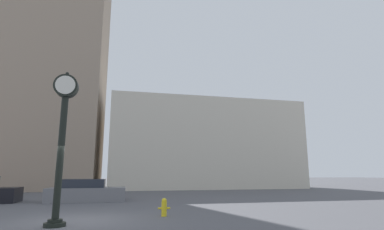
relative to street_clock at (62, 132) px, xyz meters
name	(u,v)px	position (x,y,z in m)	size (l,w,h in m)	color
ground_plane	(75,221)	(0.48, 0.97, -2.98)	(200.00, 200.00, 0.00)	#515156
building_tall_tower	(49,46)	(-6.98, 24.97, 13.23)	(12.75, 12.00, 32.40)	gray
building_storefront_row	(201,147)	(11.25, 24.97, 1.87)	(21.22, 12.00, 9.69)	beige
street_clock	(62,132)	(0.00, 0.00, 0.00)	(0.78, 0.66, 5.04)	black
car_grey	(86,192)	(-0.05, 8.72, -2.43)	(4.42, 1.90, 1.30)	slate
fire_hydrant_near	(164,207)	(3.63, 1.49, -2.63)	(0.47, 0.21, 0.68)	yellow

